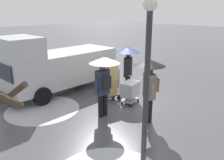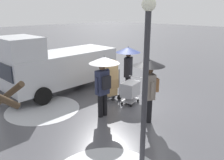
{
  "view_description": "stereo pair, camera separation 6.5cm",
  "coord_description": "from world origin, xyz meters",
  "px_view_note": "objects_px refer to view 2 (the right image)",
  "views": [
    {
      "loc": [
        -5.44,
        6.91,
        3.64
      ],
      "look_at": [
        0.37,
        0.81,
        1.05
      ],
      "focal_mm": 37.34,
      "sensor_mm": 36.0,
      "label": 1
    },
    {
      "loc": [
        -5.49,
        6.86,
        3.64
      ],
      "look_at": [
        0.37,
        0.81,
        1.05
      ],
      "focal_mm": 37.34,
      "sensor_mm": 36.0,
      "label": 2
    }
  ],
  "objects_px": {
    "pedestrian_pink_side": "(104,73)",
    "pedestrian_black_side": "(149,76)",
    "street_lamp": "(146,73)",
    "cargo_van_parked_right": "(57,66)",
    "hand_dolly_boxes": "(110,79)",
    "pedestrian_white_side": "(128,59)",
    "shopping_cart_vendor": "(130,90)"
  },
  "relations": [
    {
      "from": "hand_dolly_boxes",
      "to": "pedestrian_black_side",
      "type": "bearing_deg",
      "value": 168.02
    },
    {
      "from": "cargo_van_parked_right",
      "to": "pedestrian_pink_side",
      "type": "bearing_deg",
      "value": 173.91
    },
    {
      "from": "pedestrian_pink_side",
      "to": "pedestrian_black_side",
      "type": "bearing_deg",
      "value": -149.77
    },
    {
      "from": "cargo_van_parked_right",
      "to": "hand_dolly_boxes",
      "type": "relative_size",
      "value": 3.26
    },
    {
      "from": "pedestrian_pink_side",
      "to": "cargo_van_parked_right",
      "type": "bearing_deg",
      "value": -6.09
    },
    {
      "from": "pedestrian_pink_side",
      "to": "pedestrian_black_side",
      "type": "height_order",
      "value": "same"
    },
    {
      "from": "hand_dolly_boxes",
      "to": "pedestrian_pink_side",
      "type": "height_order",
      "value": "pedestrian_pink_side"
    },
    {
      "from": "shopping_cart_vendor",
      "to": "street_lamp",
      "type": "distance_m",
      "value": 4.42
    },
    {
      "from": "street_lamp",
      "to": "pedestrian_pink_side",
      "type": "bearing_deg",
      "value": -27.35
    },
    {
      "from": "cargo_van_parked_right",
      "to": "pedestrian_white_side",
      "type": "xyz_separation_m",
      "value": [
        -2.64,
        -1.83,
        0.41
      ]
    },
    {
      "from": "pedestrian_black_side",
      "to": "street_lamp",
      "type": "bearing_deg",
      "value": 123.02
    },
    {
      "from": "cargo_van_parked_right",
      "to": "hand_dolly_boxes",
      "type": "bearing_deg",
      "value": -160.7
    },
    {
      "from": "hand_dolly_boxes",
      "to": "pedestrian_pink_side",
      "type": "relative_size",
      "value": 0.76
    },
    {
      "from": "pedestrian_white_side",
      "to": "cargo_van_parked_right",
      "type": "bearing_deg",
      "value": 34.66
    },
    {
      "from": "cargo_van_parked_right",
      "to": "shopping_cart_vendor",
      "type": "relative_size",
      "value": 5.25
    },
    {
      "from": "cargo_van_parked_right",
      "to": "pedestrian_black_side",
      "type": "distance_m",
      "value": 4.77
    },
    {
      "from": "shopping_cart_vendor",
      "to": "pedestrian_pink_side",
      "type": "bearing_deg",
      "value": 91.78
    },
    {
      "from": "shopping_cart_vendor",
      "to": "pedestrian_black_side",
      "type": "height_order",
      "value": "pedestrian_black_side"
    },
    {
      "from": "pedestrian_black_side",
      "to": "street_lamp",
      "type": "distance_m",
      "value": 2.73
    },
    {
      "from": "hand_dolly_boxes",
      "to": "pedestrian_black_side",
      "type": "height_order",
      "value": "pedestrian_black_side"
    },
    {
      "from": "pedestrian_pink_side",
      "to": "pedestrian_white_side",
      "type": "bearing_deg",
      "value": -70.61
    },
    {
      "from": "hand_dolly_boxes",
      "to": "pedestrian_black_side",
      "type": "relative_size",
      "value": 0.76
    },
    {
      "from": "street_lamp",
      "to": "hand_dolly_boxes",
      "type": "bearing_deg",
      "value": -36.1
    },
    {
      "from": "hand_dolly_boxes",
      "to": "street_lamp",
      "type": "height_order",
      "value": "street_lamp"
    },
    {
      "from": "hand_dolly_boxes",
      "to": "street_lamp",
      "type": "xyz_separation_m",
      "value": [
        -3.65,
        2.66,
        1.46
      ]
    },
    {
      "from": "cargo_van_parked_right",
      "to": "pedestrian_black_side",
      "type": "xyz_separation_m",
      "value": [
        -4.73,
        -0.41,
        0.39
      ]
    },
    {
      "from": "pedestrian_pink_side",
      "to": "pedestrian_white_side",
      "type": "height_order",
      "value": "same"
    },
    {
      "from": "pedestrian_black_side",
      "to": "pedestrian_white_side",
      "type": "xyz_separation_m",
      "value": [
        2.09,
        -1.42,
        0.01
      ]
    },
    {
      "from": "cargo_van_parked_right",
      "to": "pedestrian_pink_side",
      "type": "height_order",
      "value": "cargo_van_parked_right"
    },
    {
      "from": "cargo_van_parked_right",
      "to": "pedestrian_black_side",
      "type": "height_order",
      "value": "cargo_van_parked_right"
    },
    {
      "from": "hand_dolly_boxes",
      "to": "pedestrian_white_side",
      "type": "distance_m",
      "value": 1.17
    },
    {
      "from": "hand_dolly_boxes",
      "to": "pedestrian_white_side",
      "type": "relative_size",
      "value": 0.76
    }
  ]
}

